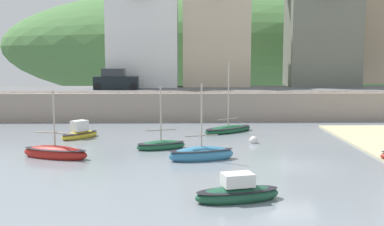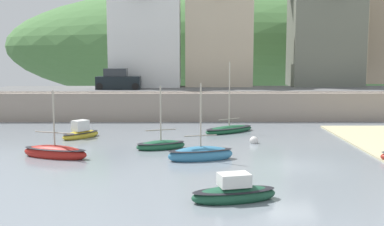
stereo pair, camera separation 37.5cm
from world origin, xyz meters
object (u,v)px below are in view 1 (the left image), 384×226
Objects in this scene: church_with_spire at (374,13)px; sailboat_blue_trim at (228,129)px; sailboat_nearest_shore at (55,153)px; mooring_buoy at (254,140)px; waterfront_building_right at (323,31)px; sailboat_white_hull at (80,133)px; waterfront_building_centre at (216,31)px; motorboat_with_cabin at (201,154)px; waterfront_building_left at (143,28)px; fishing_boat_green at (161,145)px; sailboat_tall_mast at (237,193)px; parked_car_near_slipway at (116,81)px.

church_with_spire is 2.84× the size of sailboat_blue_trim.
sailboat_nearest_shore reaches higher than mooring_buoy.
waterfront_building_right is 3.76× the size of sailboat_white_hull.
waterfront_building_centre is at bearing 93.61° from mooring_buoy.
sailboat_nearest_shore is at bearing -114.33° from waterfront_building_centre.
motorboat_with_cabin is at bearing 13.80° from sailboat_nearest_shore.
waterfront_building_right is at bearing 0.00° from waterfront_building_left.
church_with_spire is at bearing 62.15° from sailboat_nearest_shore.
waterfront_building_right is at bearing -0.00° from waterfront_building_centre.
motorboat_with_cabin is 6.00m from mooring_buoy.
sailboat_tall_mast is (3.48, -10.33, 0.08)m from fishing_boat_green.
parked_car_near_slipway reaches higher than sailboat_tall_mast.
waterfront_building_centre is 2.69× the size of parked_car_near_slipway.
fishing_boat_green reaches higher than sailboat_white_hull.
mooring_buoy is at bearing -59.87° from sailboat_white_hull.
waterfront_building_centre is at bearing 53.79° from sailboat_blue_trim.
waterfront_building_left is 18.94m from sailboat_white_hull.
church_with_spire is 4.12× the size of sailboat_tall_mast.
waterfront_building_centre is 10.98m from waterfront_building_right.
church_with_spire is at bearing 12.71° from waterfront_building_centre.
sailboat_white_hull is 0.71× the size of sailboat_nearest_shore.
fishing_boat_green is 0.97× the size of sailboat_nearest_shore.
waterfront_building_centre is at bearing 83.90° from sailboat_nearest_shore.
mooring_buoy is (5.91, 1.79, -0.07)m from fishing_boat_green.
sailboat_white_hull is at bearing 156.04° from sailboat_blue_trim.
church_with_spire is 36.44m from sailboat_white_hull.
mooring_buoy is (-9.78, -18.98, -7.79)m from waterfront_building_right.
waterfront_building_left is at bearing -180.00° from waterfront_building_right.
waterfront_building_right is 0.73× the size of church_with_spire.
church_with_spire reaches higher than sailboat_blue_trim.
fishing_boat_green is at bearing -132.18° from church_with_spire.
motorboat_with_cabin reaches higher than mooring_buoy.
parked_car_near_slipway is at bearing 105.61° from sailboat_nearest_shore.
motorboat_with_cabin is (-13.35, -23.80, -7.64)m from waterfront_building_right.
sailboat_nearest_shore reaches higher than sailboat_tall_mast.
church_with_spire is 3.78× the size of fishing_boat_green.
sailboat_blue_trim reaches higher than sailboat_nearest_shore.
fishing_boat_green is at bearing -163.57° from sailboat_blue_trim.
parked_car_near_slipway is at bearing 96.82° from motorboat_with_cabin.
waterfront_building_left is 2.80× the size of parked_car_near_slipway.
motorboat_with_cabin reaches higher than sailboat_tall_mast.
waterfront_building_right reaches higher than sailboat_white_hull.
motorboat_with_cabin is at bearing -140.35° from sailboat_blue_trim.
waterfront_building_right is 34.27m from sailboat_tall_mast.
sailboat_nearest_shore is at bearing -136.08° from church_with_spire.
church_with_spire reaches higher than parked_car_near_slipway.
waterfront_building_left is at bearing 29.83° from sailboat_white_hull.
sailboat_white_hull is (-21.42, -16.92, -7.63)m from waterfront_building_right.
waterfront_building_right is 3.00× the size of sailboat_tall_mast.
waterfront_building_left is at bearing 100.56° from sailboat_nearest_shore.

